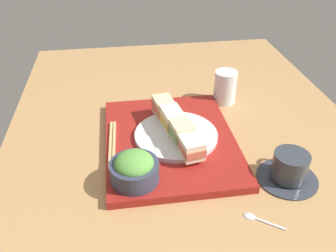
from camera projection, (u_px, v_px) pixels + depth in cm
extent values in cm
cube|color=tan|center=(187.00, 141.00, 97.83)|extent=(140.00, 100.00, 3.00)
cube|color=maroon|center=(170.00, 141.00, 93.60)|extent=(42.55, 33.85, 2.10)
cylinder|color=silver|center=(176.00, 135.00, 92.92)|extent=(22.02, 22.02, 1.24)
cube|color=beige|center=(164.00, 114.00, 99.28)|extent=(8.21, 6.22, 1.46)
cube|color=#CC6B4C|center=(164.00, 108.00, 98.21)|extent=(8.27, 6.44, 2.35)
cube|color=beige|center=(164.00, 102.00, 97.15)|extent=(8.21, 6.22, 1.46)
cube|color=#EFE5C1|center=(172.00, 124.00, 94.47)|extent=(8.21, 6.22, 1.71)
cube|color=gold|center=(172.00, 118.00, 93.37)|extent=(8.27, 6.50, 2.20)
cube|color=#EFE5C1|center=(172.00, 112.00, 92.28)|extent=(8.21, 6.22, 1.71)
cube|color=beige|center=(181.00, 137.00, 89.77)|extent=(8.21, 6.22, 1.56)
cube|color=#669347|center=(181.00, 131.00, 88.67)|extent=(8.80, 6.51, 2.33)
cube|color=beige|center=(181.00, 125.00, 87.58)|extent=(8.21, 6.22, 1.56)
cube|color=#EFE5C1|center=(190.00, 151.00, 85.08)|extent=(8.21, 6.22, 1.37)
cube|color=#CC6B4C|center=(190.00, 146.00, 84.13)|extent=(8.75, 6.37, 2.00)
cube|color=#EFE5C1|center=(191.00, 140.00, 83.19)|extent=(8.21, 6.22, 1.37)
cylinder|color=#33384C|center=(135.00, 172.00, 78.37)|extent=(11.10, 11.10, 4.69)
ellipsoid|color=#5B9E42|center=(134.00, 163.00, 77.06)|extent=(8.83, 8.83, 4.85)
cube|color=tan|center=(111.00, 144.00, 90.14)|extent=(19.92, 1.49, 0.70)
cube|color=tan|center=(114.00, 144.00, 90.22)|extent=(19.92, 1.49, 0.70)
cylinder|color=#333842|center=(287.00, 178.00, 82.61)|extent=(14.27, 14.27, 0.80)
cylinder|color=#333842|center=(290.00, 166.00, 80.56)|extent=(8.16, 8.16, 6.53)
cylinder|color=#382111|center=(292.00, 156.00, 78.95)|extent=(7.51, 7.51, 0.40)
torus|color=#333842|center=(286.00, 153.00, 84.42)|extent=(4.52, 1.82, 4.46)
cylinder|color=silver|center=(225.00, 87.00, 110.11)|extent=(7.05, 7.05, 10.45)
cube|color=silver|center=(268.00, 222.00, 71.73)|extent=(4.91, 6.38, 0.50)
ellipsoid|color=silver|center=(250.00, 215.00, 73.12)|extent=(3.27, 3.44, 0.80)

